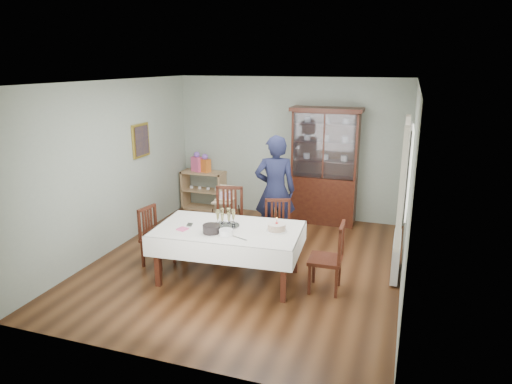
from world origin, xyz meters
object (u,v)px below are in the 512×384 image
at_px(chair_far_left, 228,232).
at_px(high_chair, 226,217).
at_px(birthday_cake, 277,227).
at_px(gift_bag_pink, 197,163).
at_px(champagne_tray, 226,222).
at_px(chair_end_left, 158,248).
at_px(chair_end_right, 326,271).
at_px(sideboard, 204,190).
at_px(gift_bag_orange, 205,164).
at_px(woman, 275,191).
at_px(chair_far_right, 278,242).
at_px(dining_table, 229,253).
at_px(china_cabinet, 325,165).

xyz_separation_m(chair_far_left, high_chair, (-0.25, 0.52, 0.06)).
relative_size(birthday_cake, gift_bag_pink, 0.69).
distance_m(high_chair, champagne_tray, 1.62).
bearing_deg(chair_end_left, chair_end_right, -79.53).
xyz_separation_m(sideboard, gift_bag_orange, (0.06, -0.02, 0.57)).
distance_m(woman, gift_bag_pink, 2.45).
xyz_separation_m(champagne_tray, gift_bag_orange, (-1.57, 2.76, 0.13)).
distance_m(chair_far_right, gift_bag_pink, 3.06).
distance_m(chair_far_right, birthday_cake, 0.96).
bearing_deg(chair_far_right, birthday_cake, -93.44).
bearing_deg(high_chair, chair_far_left, -63.58).
distance_m(chair_far_left, woman, 1.02).
height_order(champagne_tray, gift_bag_orange, gift_bag_orange).
distance_m(chair_far_right, champagne_tray, 1.13).
xyz_separation_m(chair_end_right, woman, (-1.12, 1.37, 0.64)).
relative_size(chair_end_right, birthday_cake, 3.37).
relative_size(chair_end_left, gift_bag_orange, 2.39).
distance_m(chair_end_left, champagne_tray, 1.27).
relative_size(woman, high_chair, 1.98).
relative_size(chair_far_left, chair_far_right, 1.11).
relative_size(dining_table, gift_bag_orange, 5.55).
relative_size(chair_end_left, birthday_cake, 3.16).
distance_m(chair_far_left, chair_end_left, 1.19).
relative_size(dining_table, champagne_tray, 5.39).
height_order(chair_far_left, woman, woman).
relative_size(sideboard, birthday_cake, 3.18).
relative_size(woman, champagne_tray, 4.80).
height_order(chair_far_right, gift_bag_pink, gift_bag_pink).
bearing_deg(gift_bag_orange, chair_far_left, -56.14).
bearing_deg(champagne_tray, chair_far_left, 110.37).
bearing_deg(chair_far_right, champagne_tray, -140.02).
distance_m(high_chair, gift_bag_pink, 1.86).
bearing_deg(chair_end_right, chair_end_left, -91.90).
bearing_deg(gift_bag_pink, china_cabinet, -0.03).
xyz_separation_m(chair_far_left, birthday_cake, (1.06, -0.87, 0.51)).
relative_size(chair_far_left, gift_bag_orange, 2.72).
height_order(high_chair, champagne_tray, champagne_tray).
xyz_separation_m(chair_far_right, high_chair, (-1.11, 0.61, 0.09)).
distance_m(chair_end_left, chair_end_right, 2.55).
bearing_deg(dining_table, champagne_tray, 137.45).
bearing_deg(chair_far_left, champagne_tray, -81.70).
bearing_deg(chair_end_right, sideboard, -133.89).
bearing_deg(china_cabinet, gift_bag_pink, 179.97).
xyz_separation_m(chair_end_left, birthday_cake, (1.85, 0.01, 0.55)).
xyz_separation_m(birthday_cake, gift_bag_pink, (-2.47, 2.70, 0.17)).
xyz_separation_m(woman, champagne_tray, (-0.30, -1.42, -0.09)).
xyz_separation_m(chair_far_right, woman, (-0.22, 0.59, 0.65)).
height_order(chair_end_left, gift_bag_orange, gift_bag_orange).
height_order(chair_far_left, chair_end_right, chair_far_left).
height_order(champagne_tray, birthday_cake, champagne_tray).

